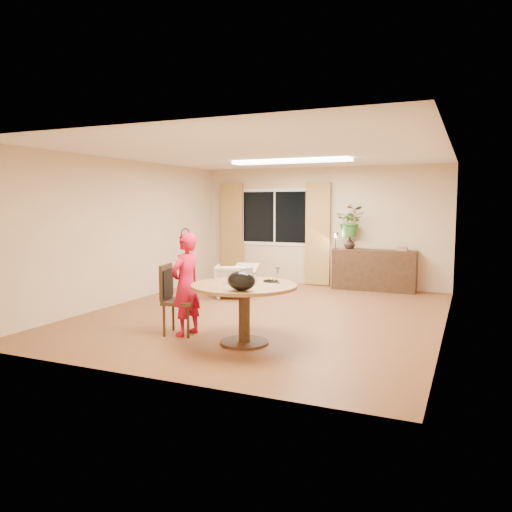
{
  "coord_description": "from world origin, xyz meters",
  "views": [
    {
      "loc": [
        3.06,
        -7.41,
        1.8
      ],
      "look_at": [
        -0.07,
        -0.2,
        0.98
      ],
      "focal_mm": 35.0,
      "sensor_mm": 36.0,
      "label": 1
    }
  ],
  "objects_px": {
    "child": "(186,284)",
    "armchair": "(233,281)",
    "dining_chair": "(180,300)",
    "sideboard": "(374,270)",
    "dining_table": "(244,297)"
  },
  "relations": [
    {
      "from": "child",
      "to": "sideboard",
      "type": "relative_size",
      "value": 0.83
    },
    {
      "from": "child",
      "to": "armchair",
      "type": "distance_m",
      "value": 2.88
    },
    {
      "from": "dining_chair",
      "to": "dining_table",
      "type": "bearing_deg",
      "value": -16.13
    },
    {
      "from": "dining_table",
      "to": "sideboard",
      "type": "distance_m",
      "value": 4.77
    },
    {
      "from": "dining_table",
      "to": "armchair",
      "type": "xyz_separation_m",
      "value": [
        -1.56,
        2.85,
        -0.29
      ]
    },
    {
      "from": "dining_chair",
      "to": "sideboard",
      "type": "distance_m",
      "value": 4.97
    },
    {
      "from": "child",
      "to": "dining_chair",
      "type": "bearing_deg",
      "value": -78.47
    },
    {
      "from": "dining_table",
      "to": "sideboard",
      "type": "relative_size",
      "value": 0.8
    },
    {
      "from": "dining_chair",
      "to": "child",
      "type": "height_order",
      "value": "child"
    },
    {
      "from": "child",
      "to": "sideboard",
      "type": "xyz_separation_m",
      "value": [
        1.72,
        4.62,
        -0.28
      ]
    },
    {
      "from": "dining_table",
      "to": "child",
      "type": "relative_size",
      "value": 0.97
    },
    {
      "from": "sideboard",
      "to": "armchair",
      "type": "bearing_deg",
      "value": -141.99
    },
    {
      "from": "armchair",
      "to": "sideboard",
      "type": "height_order",
      "value": "sideboard"
    },
    {
      "from": "sideboard",
      "to": "dining_chair",
      "type": "bearing_deg",
      "value": -111.45
    },
    {
      "from": "dining_table",
      "to": "child",
      "type": "height_order",
      "value": "child"
    }
  ]
}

